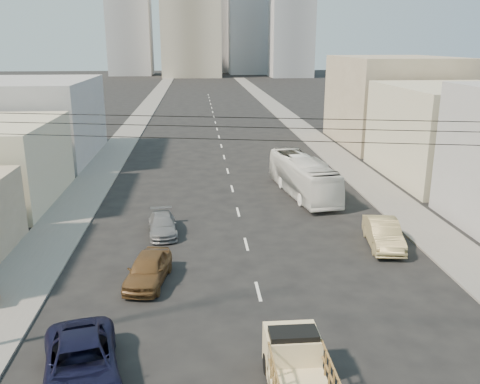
{
  "coord_description": "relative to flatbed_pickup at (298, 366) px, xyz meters",
  "views": [
    {
      "loc": [
        -2.76,
        -14.0,
        11.56
      ],
      "look_at": [
        -0.44,
        13.17,
        3.5
      ],
      "focal_mm": 38.0,
      "sensor_mm": 36.0,
      "label": 1
    }
  ],
  "objects": [
    {
      "name": "sidewalk_left",
      "position": [
        -12.18,
        69.5,
        -1.03
      ],
      "size": [
        3.5,
        180.0,
        0.12
      ],
      "primitive_type": "cube",
      "color": "slate",
      "rests_on": "ground"
    },
    {
      "name": "sidewalk_right",
      "position": [
        11.32,
        69.5,
        -1.03
      ],
      "size": [
        3.5,
        180.0,
        0.12
      ],
      "primitive_type": "cube",
      "color": "slate",
      "rests_on": "ground"
    },
    {
      "name": "lane_dashes",
      "position": [
        -0.43,
        52.5,
        -1.09
      ],
      "size": [
        0.15,
        104.0,
        0.01
      ],
      "color": "silver",
      "rests_on": "ground"
    },
    {
      "name": "flatbed_pickup",
      "position": [
        0.0,
        0.0,
        0.0
      ],
      "size": [
        1.95,
        4.41,
        1.9
      ],
      "color": "beige",
      "rests_on": "ground"
    },
    {
      "name": "navy_pickup",
      "position": [
        -7.42,
        1.2,
        -0.32
      ],
      "size": [
        3.71,
        5.96,
        1.54
      ],
      "primitive_type": "imported",
      "rotation": [
        0.0,
        0.0,
        0.22
      ],
      "color": "black",
      "rests_on": "ground"
    },
    {
      "name": "city_bus",
      "position": [
        5.0,
        23.4,
        0.39
      ],
      "size": [
        3.87,
        10.87,
        2.96
      ],
      "primitive_type": "imported",
      "rotation": [
        0.0,
        0.0,
        0.13
      ],
      "color": "white",
      "rests_on": "ground"
    },
    {
      "name": "sedan_brown",
      "position": [
        -5.78,
        8.89,
        -0.35
      ],
      "size": [
        2.45,
        4.6,
        1.49
      ],
      "primitive_type": "imported",
      "rotation": [
        0.0,
        0.0,
        -0.16
      ],
      "color": "brown",
      "rests_on": "ground"
    },
    {
      "name": "sedan_tan",
      "position": [
        7.56,
        12.5,
        -0.3
      ],
      "size": [
        2.36,
        5.02,
        1.59
      ],
      "primitive_type": "imported",
      "rotation": [
        0.0,
        0.0,
        -0.14
      ],
      "color": "tan",
      "rests_on": "ground"
    },
    {
      "name": "sedan_grey",
      "position": [
        -5.48,
        15.65,
        -0.49
      ],
      "size": [
        2.1,
        4.28,
        1.2
      ],
      "primitive_type": "imported",
      "rotation": [
        0.0,
        0.0,
        0.1
      ],
      "color": "slate",
      "rests_on": "ground"
    },
    {
      "name": "overhead_wires",
      "position": [
        -0.43,
        1.0,
        7.87
      ],
      "size": [
        23.01,
        5.02,
        0.72
      ],
      "color": "black",
      "rests_on": "ground"
    },
    {
      "name": "bldg_right_mid",
      "position": [
        19.07,
        27.5,
        2.91
      ],
      "size": [
        11.0,
        14.0,
        8.0
      ],
      "primitive_type": "cube",
      "color": "beige",
      "rests_on": "ground"
    },
    {
      "name": "bldg_right_far",
      "position": [
        19.57,
        43.5,
        3.91
      ],
      "size": [
        12.0,
        16.0,
        10.0
      ],
      "primitive_type": "cube",
      "color": "tan",
      "rests_on": "ground"
    },
    {
      "name": "bldg_left_far",
      "position": [
        -19.93,
        38.5,
        2.91
      ],
      "size": [
        12.0,
        16.0,
        8.0
      ],
      "primitive_type": "cube",
      "color": "#99999C",
      "rests_on": "ground"
    },
    {
      "name": "midrise_ne",
      "position": [
        17.57,
        184.5,
        18.91
      ],
      "size": [
        16.0,
        16.0,
        40.0
      ],
      "primitive_type": "cube",
      "color": "#96989E",
      "rests_on": "ground"
    },
    {
      "name": "midrise_nw",
      "position": [
        -26.43,
        179.5,
        15.91
      ],
      "size": [
        15.0,
        15.0,
        34.0
      ],
      "primitive_type": "cube",
      "color": "#96989E",
      "rests_on": "ground"
    },
    {
      "name": "midrise_back",
      "position": [
        5.57,
        199.5,
        20.91
      ],
      "size": [
        18.0,
        18.0,
        44.0
      ],
      "primitive_type": "cube",
      "color": "#99999C",
      "rests_on": "ground"
    },
    {
      "name": "midrise_east",
      "position": [
        29.57,
        164.5,
        12.91
      ],
      "size": [
        14.0,
        14.0,
        28.0
      ],
      "primitive_type": "cube",
      "color": "#96989E",
      "rests_on": "ground"
    }
  ]
}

